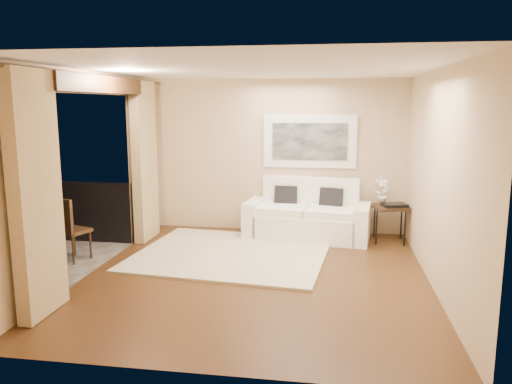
% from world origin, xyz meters
% --- Properties ---
extents(floor, '(5.00, 5.00, 0.00)m').
position_xyz_m(floor, '(0.00, 0.00, 0.00)').
color(floor, '#4E2F17').
rests_on(floor, ground).
extents(room_shell, '(5.00, 6.40, 5.00)m').
position_xyz_m(room_shell, '(-2.13, 0.00, 2.52)').
color(room_shell, white).
rests_on(room_shell, ground).
extents(balcony, '(1.81, 2.60, 1.17)m').
position_xyz_m(balcony, '(-3.31, 0.00, 0.18)').
color(balcony, '#605B56').
rests_on(balcony, ground).
extents(curtains, '(0.16, 4.80, 2.64)m').
position_xyz_m(curtains, '(-2.11, 0.00, 1.34)').
color(curtains, tan).
rests_on(curtains, ground).
extents(artwork, '(1.62, 0.07, 0.92)m').
position_xyz_m(artwork, '(0.57, 2.46, 1.62)').
color(artwork, white).
rests_on(artwork, room_shell).
extents(rug, '(3.03, 2.71, 0.04)m').
position_xyz_m(rug, '(-0.51, 0.86, 0.02)').
color(rug, beige).
rests_on(rug, floor).
extents(sofa, '(2.17, 1.14, 1.00)m').
position_xyz_m(sofa, '(0.57, 2.09, 0.35)').
color(sofa, white).
rests_on(sofa, floor).
extents(side_table, '(0.70, 0.70, 0.61)m').
position_xyz_m(side_table, '(1.93, 2.00, 0.55)').
color(side_table, black).
rests_on(side_table, floor).
extents(tray, '(0.44, 0.38, 0.05)m').
position_xyz_m(tray, '(2.00, 1.96, 0.63)').
color(tray, black).
rests_on(tray, side_table).
extents(orchid, '(0.29, 0.26, 0.47)m').
position_xyz_m(orchid, '(1.81, 2.14, 0.84)').
color(orchid, white).
rests_on(orchid, side_table).
extents(bistro_table, '(0.69, 0.69, 0.79)m').
position_xyz_m(bistro_table, '(-3.43, -0.36, 0.71)').
color(bistro_table, black).
rests_on(bistro_table, balcony).
extents(balcony_chair_far, '(0.52, 0.52, 0.95)m').
position_xyz_m(balcony_chair_far, '(-2.79, 0.18, 0.55)').
color(balcony_chair_far, black).
rests_on(balcony_chair_far, balcony).
extents(balcony_chair_near, '(0.45, 0.45, 0.88)m').
position_xyz_m(balcony_chair_near, '(-2.87, -0.61, 0.51)').
color(balcony_chair_near, black).
rests_on(balcony_chair_near, balcony).
extents(candle, '(0.06, 0.06, 0.07)m').
position_xyz_m(candle, '(-3.42, -0.24, 0.83)').
color(candle, red).
rests_on(candle, bistro_table).
extents(glass_a, '(0.06, 0.06, 0.12)m').
position_xyz_m(glass_a, '(-3.34, -0.41, 0.85)').
color(glass_a, silver).
rests_on(glass_a, bistro_table).
extents(glass_b, '(0.06, 0.06, 0.12)m').
position_xyz_m(glass_b, '(-3.26, -0.37, 0.85)').
color(glass_b, silver).
rests_on(glass_b, bistro_table).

